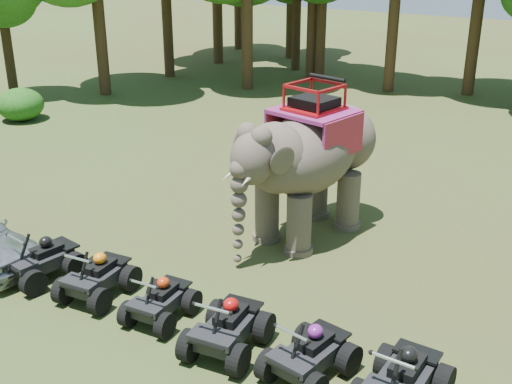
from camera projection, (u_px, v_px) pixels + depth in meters
ground at (230, 281)px, 15.44m from camera, size 110.00×110.00×0.00m
elephant at (310, 160)px, 17.11m from camera, size 3.29×5.47×4.29m
atv_0 at (41, 254)px, 15.32m from camera, size 1.57×1.96×1.31m
atv_1 at (97, 272)px, 14.57m from camera, size 1.41×1.84×1.28m
atv_2 at (160, 295)px, 13.71m from camera, size 1.25×1.65×1.17m
atv_3 at (227, 321)px, 12.65m from camera, size 1.52×1.96×1.36m
atv_4 at (310, 347)px, 11.90m from camera, size 1.55×1.94×1.30m
atv_5 at (404, 373)px, 11.13m from camera, size 1.43×1.92×1.38m
tree_26 at (5, 29)px, 32.17m from camera, size 4.58×4.58×6.54m
tree_30 at (322, 3)px, 35.21m from camera, size 5.83×5.83×8.33m
tree_31 at (395, 5)px, 32.23m from camera, size 6.16×6.16×8.80m
tree_33 at (297, 9)px, 37.74m from camera, size 5.06×5.06×7.22m
tree_37 at (313, 1)px, 35.58m from camera, size 5.96×5.96×8.51m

